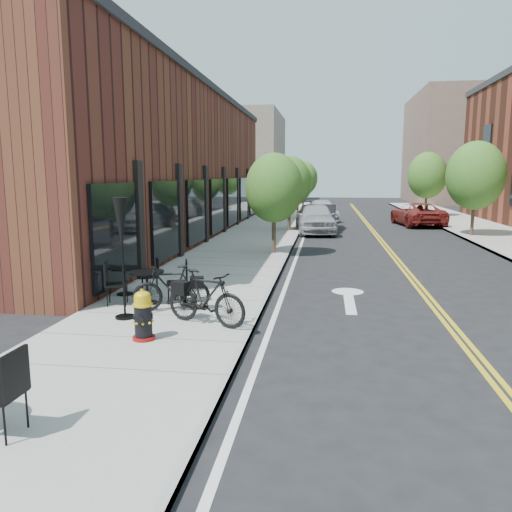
{
  "coord_description": "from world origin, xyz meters",
  "views": [
    {
      "loc": [
        1.38,
        -10.0,
        3.11
      ],
      "look_at": [
        -0.41,
        2.75,
        1.0
      ],
      "focal_mm": 35.0,
      "sensor_mm": 36.0,
      "label": 1
    }
  ],
  "objects_px": {
    "bistro_set_c": "(124,277)",
    "parked_car_a": "(315,218)",
    "bistro_set_b": "(147,282)",
    "patio_umbrella": "(122,232)",
    "bicycle_right": "(206,298)",
    "parked_car_far": "(417,214)",
    "fire_hydrant": "(143,316)",
    "parked_car_b": "(322,217)",
    "bicycle_left": "(171,288)",
    "parked_car_c": "(321,211)"
  },
  "relations": [
    {
      "from": "parked_car_b",
      "to": "parked_car_c",
      "type": "relative_size",
      "value": 0.92
    },
    {
      "from": "bicycle_right",
      "to": "parked_car_far",
      "type": "relative_size",
      "value": 0.37
    },
    {
      "from": "parked_car_b",
      "to": "parked_car_c",
      "type": "height_order",
      "value": "parked_car_b"
    },
    {
      "from": "patio_umbrella",
      "to": "bicycle_right",
      "type": "bearing_deg",
      "value": -7.02
    },
    {
      "from": "fire_hydrant",
      "to": "parked_car_a",
      "type": "relative_size",
      "value": 0.2
    },
    {
      "from": "patio_umbrella",
      "to": "parked_car_far",
      "type": "xyz_separation_m",
      "value": [
        9.71,
        22.05,
        -1.23
      ]
    },
    {
      "from": "parked_car_c",
      "to": "patio_umbrella",
      "type": "bearing_deg",
      "value": -106.7
    },
    {
      "from": "fire_hydrant",
      "to": "parked_car_b",
      "type": "relative_size",
      "value": 0.22
    },
    {
      "from": "fire_hydrant",
      "to": "bicycle_right",
      "type": "relative_size",
      "value": 0.51
    },
    {
      "from": "bistro_set_c",
      "to": "parked_car_a",
      "type": "relative_size",
      "value": 0.35
    },
    {
      "from": "bicycle_left",
      "to": "bistro_set_c",
      "type": "height_order",
      "value": "bicycle_left"
    },
    {
      "from": "fire_hydrant",
      "to": "parked_car_b",
      "type": "xyz_separation_m",
      "value": [
        3.06,
        20.19,
        0.14
      ]
    },
    {
      "from": "parked_car_a",
      "to": "parked_car_far",
      "type": "height_order",
      "value": "parked_car_a"
    },
    {
      "from": "bicycle_left",
      "to": "parked_car_far",
      "type": "bearing_deg",
      "value": 143.41
    },
    {
      "from": "fire_hydrant",
      "to": "bicycle_left",
      "type": "relative_size",
      "value": 0.55
    },
    {
      "from": "parked_car_a",
      "to": "parked_car_b",
      "type": "distance_m",
      "value": 1.89
    },
    {
      "from": "bistro_set_b",
      "to": "patio_umbrella",
      "type": "height_order",
      "value": "patio_umbrella"
    },
    {
      "from": "bicycle_right",
      "to": "patio_umbrella",
      "type": "height_order",
      "value": "patio_umbrella"
    },
    {
      "from": "bistro_set_c",
      "to": "bicycle_left",
      "type": "bearing_deg",
      "value": -62.79
    },
    {
      "from": "bistro_set_c",
      "to": "patio_umbrella",
      "type": "distance_m",
      "value": 2.55
    },
    {
      "from": "bistro_set_b",
      "to": "bicycle_left",
      "type": "bearing_deg",
      "value": -51.92
    },
    {
      "from": "bicycle_left",
      "to": "parked_car_far",
      "type": "distance_m",
      "value": 23.14
    },
    {
      "from": "parked_car_a",
      "to": "parked_car_far",
      "type": "relative_size",
      "value": 0.95
    },
    {
      "from": "bicycle_right",
      "to": "bistro_set_b",
      "type": "relative_size",
      "value": 0.97
    },
    {
      "from": "bistro_set_b",
      "to": "parked_car_far",
      "type": "bearing_deg",
      "value": 48.17
    },
    {
      "from": "bistro_set_b",
      "to": "parked_car_b",
      "type": "xyz_separation_m",
      "value": [
        3.9,
        17.71,
        0.09
      ]
    },
    {
      "from": "patio_umbrella",
      "to": "parked_car_a",
      "type": "height_order",
      "value": "patio_umbrella"
    },
    {
      "from": "fire_hydrant",
      "to": "patio_umbrella",
      "type": "distance_m",
      "value": 2.07
    },
    {
      "from": "bicycle_left",
      "to": "parked_car_far",
      "type": "xyz_separation_m",
      "value": [
        8.9,
        21.36,
        0.07
      ]
    },
    {
      "from": "fire_hydrant",
      "to": "bicycle_right",
      "type": "xyz_separation_m",
      "value": [
        0.91,
        1.05,
        0.11
      ]
    },
    {
      "from": "patio_umbrella",
      "to": "parked_car_b",
      "type": "distance_m",
      "value": 19.36
    },
    {
      "from": "parked_car_a",
      "to": "parked_car_c",
      "type": "distance_m",
      "value": 7.62
    },
    {
      "from": "bicycle_left",
      "to": "fire_hydrant",
      "type": "bearing_deg",
      "value": -11.48
    },
    {
      "from": "bicycle_left",
      "to": "parked_car_a",
      "type": "xyz_separation_m",
      "value": [
        2.78,
        16.38,
        0.19
      ]
    },
    {
      "from": "bistro_set_b",
      "to": "parked_car_c",
      "type": "height_order",
      "value": "parked_car_c"
    },
    {
      "from": "bicycle_right",
      "to": "bistro_set_c",
      "type": "bearing_deg",
      "value": 71.32
    },
    {
      "from": "parked_car_c",
      "to": "bistro_set_b",
      "type": "bearing_deg",
      "value": -107.03
    },
    {
      "from": "bicycle_left",
      "to": "bistro_set_b",
      "type": "bearing_deg",
      "value": -138.91
    },
    {
      "from": "parked_car_c",
      "to": "parked_car_far",
      "type": "distance_m",
      "value": 6.44
    },
    {
      "from": "bicycle_right",
      "to": "bicycle_left",
      "type": "bearing_deg",
      "value": 69.08
    },
    {
      "from": "bistro_set_c",
      "to": "parked_car_a",
      "type": "xyz_separation_m",
      "value": [
        4.41,
        15.07,
        0.25
      ]
    },
    {
      "from": "bistro_set_b",
      "to": "patio_umbrella",
      "type": "distance_m",
      "value": 1.79
    },
    {
      "from": "fire_hydrant",
      "to": "parked_car_far",
      "type": "distance_m",
      "value": 24.94
    },
    {
      "from": "parked_car_a",
      "to": "parked_car_c",
      "type": "relative_size",
      "value": 1.02
    },
    {
      "from": "bicycle_left",
      "to": "parked_car_a",
      "type": "relative_size",
      "value": 0.35
    },
    {
      "from": "patio_umbrella",
      "to": "parked_car_b",
      "type": "xyz_separation_m",
      "value": [
        3.95,
        18.92,
        -1.22
      ]
    },
    {
      "from": "parked_car_b",
      "to": "bistro_set_c",
      "type": "bearing_deg",
      "value": -104.89
    },
    {
      "from": "bicycle_right",
      "to": "parked_car_a",
      "type": "distance_m",
      "value": 17.38
    },
    {
      "from": "patio_umbrella",
      "to": "bistro_set_c",
      "type": "bearing_deg",
      "value": 112.62
    },
    {
      "from": "bicycle_right",
      "to": "parked_car_far",
      "type": "xyz_separation_m",
      "value": [
        7.91,
        22.27,
        0.03
      ]
    }
  ]
}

